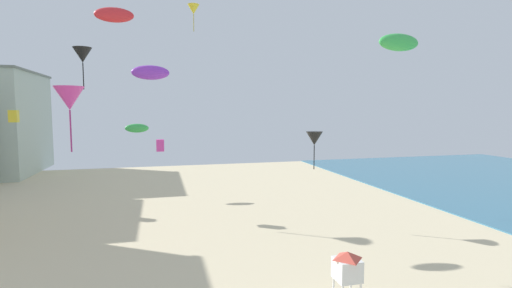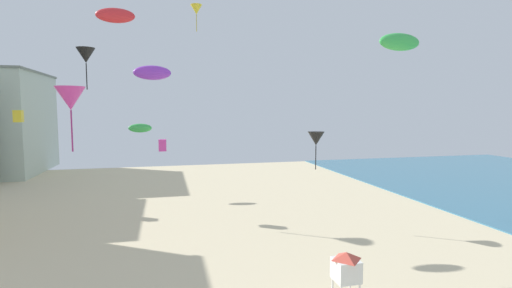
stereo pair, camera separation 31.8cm
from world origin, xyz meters
TOP-DOWN VIEW (x-y plane):
  - lifeguard_stand at (7.90, 12.78)m, footprint 1.10×1.10m
  - kite_purple_parafoil at (-0.89, 25.79)m, footprint 2.65×0.74m
  - kite_green_parafoil at (-2.64, 38.95)m, footprint 2.41×0.67m
  - kite_yellow_box at (-13.46, 37.07)m, footprint 0.72×0.72m
  - kite_magenta_box at (-0.32, 30.28)m, footprint 0.64×0.64m
  - kite_magenta_delta at (-4.94, 19.32)m, footprint 1.53×1.53m
  - kite_red_parafoil at (-2.80, 21.57)m, footprint 2.23×0.62m
  - kite_black_delta at (-6.66, 33.23)m, footprint 1.59×1.59m
  - kite_green_parafoil_2 at (12.24, 15.61)m, footprint 2.40×0.67m
  - kite_black_delta_3 at (11.26, 24.41)m, footprint 1.30×1.30m
  - kite_yellow_delta at (3.28, 36.88)m, footprint 1.18×1.18m

SIDE VIEW (x-z plane):
  - lifeguard_stand at x=7.90m, z-range 0.56..3.11m
  - kite_magenta_box at x=-0.32m, z-range 5.60..6.60m
  - kite_black_delta_3 at x=11.26m, z-range 5.41..8.37m
  - kite_green_parafoil at x=-2.64m, z-range 6.74..7.68m
  - kite_yellow_box at x=-13.46m, z-range 7.97..9.10m
  - kite_magenta_delta at x=-4.94m, z-range 7.95..11.42m
  - kite_purple_parafoil at x=-0.89m, z-range 11.25..12.28m
  - kite_green_parafoil_2 at x=12.24m, z-range 12.25..13.18m
  - kite_black_delta at x=-6.66m, z-range 12.05..15.65m
  - kite_red_parafoil at x=-2.80m, z-range 14.21..15.08m
  - kite_yellow_delta at x=3.28m, z-range 17.96..20.64m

